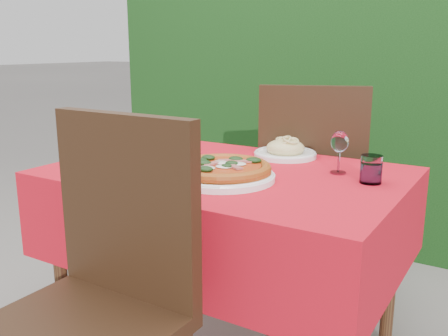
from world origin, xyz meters
The scene contains 9 objects.
hedge centered at (0.00, 1.55, 0.92)m, with size 3.20×0.55×1.78m.
dining_table centered at (0.00, 0.00, 0.60)m, with size 1.26×0.86×0.75m.
chair_near centered at (0.03, -0.68, 0.58)m, with size 0.46×0.46×1.02m.
chair_far centered at (0.10, 0.58, 0.59)m, with size 0.60×0.60×1.03m.
pizza_plate centered at (0.06, -0.13, 0.78)m, with size 0.39×0.39×0.07m.
pasta_plate centered at (0.09, 0.32, 0.77)m, with size 0.25×0.25×0.07m.
water_glass centered at (0.50, 0.10, 0.79)m, with size 0.07×0.07×0.09m.
wine_glass centered at (0.37, 0.16, 0.86)m, with size 0.06×0.06×0.15m.
fork centered at (-0.26, -0.11, 0.75)m, with size 0.02×0.20×0.01m, color #B5B6BC.
Camera 1 is at (0.92, -1.52, 1.19)m, focal length 40.00 mm.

